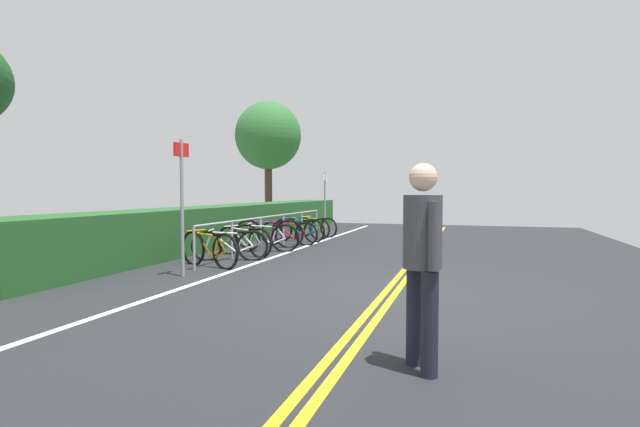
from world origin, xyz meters
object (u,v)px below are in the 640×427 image
(bicycle_0, at_px, (209,249))
(bicycle_7, at_px, (305,229))
(bicycle_1, at_px, (230,245))
(bike_rack, at_px, (273,224))
(bicycle_5, at_px, (289,233))
(sign_post_near, at_px, (182,195))
(bicycle_2, at_px, (244,241))
(bicycle_8, at_px, (316,227))
(bicycle_3, at_px, (266,238))
(tree_mid, at_px, (268,136))
(sign_post_far, at_px, (325,197))
(pedestrian, at_px, (422,251))
(bicycle_4, at_px, (269,234))
(bicycle_6, at_px, (298,230))

(bicycle_0, bearing_deg, bicycle_7, -0.03)
(bicycle_1, bearing_deg, bike_rack, 0.54)
(bicycle_5, xyz_separation_m, sign_post_near, (-5.19, -0.02, 1.11))
(bicycle_2, distance_m, bicycle_7, 4.08)
(bike_rack, height_order, bicycle_1, bike_rack)
(bicycle_2, distance_m, bicycle_8, 4.98)
(bicycle_0, height_order, bicycle_7, bicycle_0)
(bicycle_3, xyz_separation_m, sign_post_near, (-3.61, -0.02, 1.09))
(bicycle_5, bearing_deg, tree_mid, 27.77)
(bike_rack, relative_size, bicycle_7, 4.60)
(bicycle_1, height_order, bicycle_8, bicycle_1)
(bicycle_2, bearing_deg, bicycle_7, -1.04)
(sign_post_far, relative_size, tree_mid, 0.40)
(bicycle_3, xyz_separation_m, bicycle_5, (1.59, -0.00, -0.02))
(bicycle_0, bearing_deg, bicycle_2, 2.44)
(bicycle_3, height_order, bicycle_5, bicycle_3)
(bicycle_5, bearing_deg, bicycle_1, 177.78)
(bicycle_2, xyz_separation_m, sign_post_near, (-2.75, -0.19, 1.10))
(bicycle_8, height_order, pedestrian, pedestrian)
(bicycle_0, height_order, bicycle_4, bicycle_4)
(bicycle_7, height_order, sign_post_near, sign_post_near)
(bicycle_4, height_order, pedestrian, pedestrian)
(bicycle_1, xyz_separation_m, sign_post_far, (6.75, -0.09, 0.97))
(bicycle_4, xyz_separation_m, bicycle_7, (2.42, -0.17, -0.05))
(bicycle_5, distance_m, bicycle_6, 0.88)
(tree_mid, bearing_deg, sign_post_near, -163.19)
(bike_rack, height_order, sign_post_near, sign_post_near)
(bicycle_3, height_order, bicycle_6, bicycle_3)
(bicycle_2, bearing_deg, bicycle_1, -176.48)
(bicycle_8, bearing_deg, bike_rack, 177.83)
(bicycle_0, relative_size, bicycle_6, 0.92)
(bicycle_7, bearing_deg, bike_rack, 178.83)
(bicycle_0, distance_m, bicycle_7, 5.76)
(bicycle_4, height_order, bicycle_7, bicycle_4)
(bicycle_8, bearing_deg, sign_post_near, -179.72)
(bicycle_3, relative_size, sign_post_far, 0.77)
(bicycle_6, distance_m, pedestrian, 10.36)
(bicycle_0, distance_m, pedestrian, 6.30)
(bicycle_0, distance_m, bicycle_8, 6.65)
(bicycle_5, relative_size, pedestrian, 0.99)
(bike_rack, distance_m, bicycle_6, 1.71)
(sign_post_far, bearing_deg, bike_rack, 178.53)
(bike_rack, bearing_deg, bicycle_0, -179.19)
(bicycle_3, bearing_deg, pedestrian, -146.87)
(bike_rack, relative_size, tree_mid, 1.41)
(bike_rack, xyz_separation_m, sign_post_near, (-4.39, -0.16, 0.79))
(bicycle_4, bearing_deg, bicycle_8, -4.22)
(bike_rack, height_order, bicycle_2, bike_rack)
(bicycle_5, xyz_separation_m, bicycle_7, (1.64, 0.10, 0.00))
(sign_post_far, bearing_deg, bicycle_3, -179.67)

